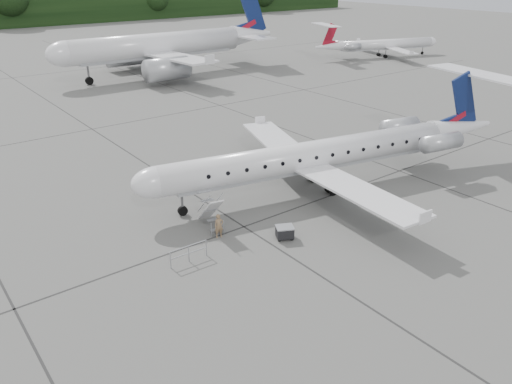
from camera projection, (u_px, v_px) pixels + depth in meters
ground at (364, 232)px, 30.35m from camera, size 320.00×320.00×0.00m
main_regional_jet at (311, 142)px, 34.62m from camera, size 31.92×25.82×7.26m
airstair at (210, 211)px, 30.47m from camera, size 1.34×2.59×2.27m
passenger at (219, 226)px, 29.49m from camera, size 0.62×0.49×1.49m
safety_railing at (189, 254)px, 27.10m from camera, size 2.20×0.15×1.00m
baggage_cart at (285, 232)px, 29.45m from camera, size 1.24×1.16×0.86m
bg_narrowbody at (157, 33)px, 71.27m from camera, size 33.83×24.54×12.05m
bg_regional_right at (388, 39)px, 87.70m from camera, size 26.92×22.74×6.03m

